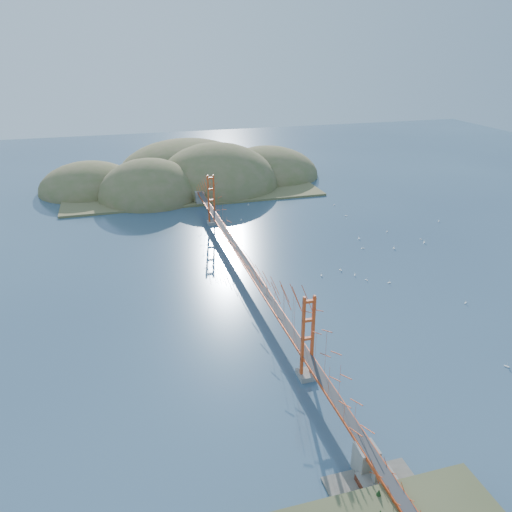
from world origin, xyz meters
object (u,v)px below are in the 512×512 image
object	(u,v)px
sailboat_2	(389,282)
bridge	(245,242)
sailboat_0	(341,270)
fort	(377,481)
sailboat_1	(366,280)

from	to	relation	value
sailboat_2	bridge	bearing A→B (deg)	159.01
bridge	sailboat_0	distance (m)	19.34
bridge	fort	distance (m)	48.40
sailboat_0	sailboat_1	xyz separation A→B (m)	(2.68, -5.17, -0.01)
fort	sailboat_1	xyz separation A→B (m)	(20.26, 40.87, -0.52)
bridge	fort	world-z (taller)	bridge
sailboat_2	sailboat_1	xyz separation A→B (m)	(-3.35, 2.10, -0.01)
sailboat_1	bridge	bearing A→B (deg)	161.01
fort	sailboat_1	size ratio (longest dim) A/B	6.04
bridge	sailboat_0	xyz separation A→B (m)	(17.98, -1.94, -6.85)
sailboat_0	sailboat_1	bearing A→B (deg)	-62.62
bridge	sailboat_2	xyz separation A→B (m)	(24.01, -9.21, -6.85)
sailboat_0	sailboat_2	distance (m)	9.44
bridge	sailboat_0	bearing A→B (deg)	-6.17
sailboat_2	sailboat_0	bearing A→B (deg)	129.68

